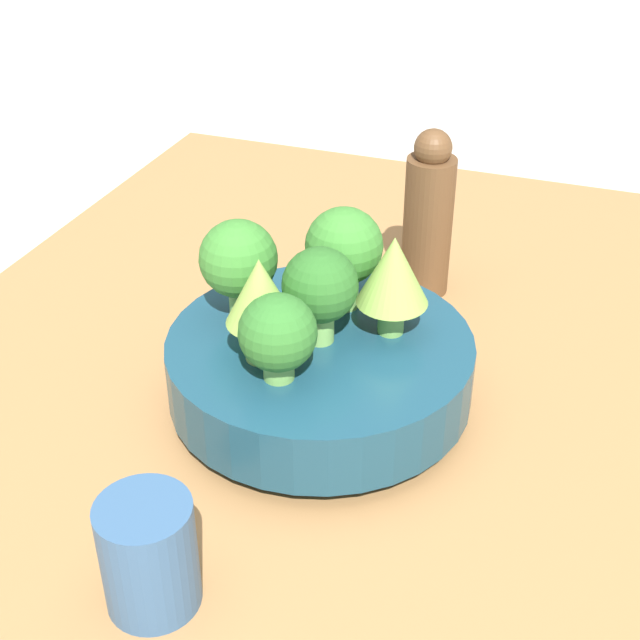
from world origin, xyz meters
TOP-DOWN VIEW (x-y plane):
  - ground_plane at (0.00, 0.00)m, footprint 6.00×6.00m
  - table at (0.00, 0.00)m, footprint 1.08×0.79m
  - bowl at (0.03, 0.03)m, footprint 0.27×0.27m
  - romanesco_piece_near at (0.07, -0.01)m, footprint 0.06×0.06m
  - broccoli_floret_center at (0.03, 0.03)m, footprint 0.06×0.06m
  - romanesco_piece_far at (0.00, 0.08)m, footprint 0.06×0.06m
  - broccoli_floret_front at (0.02, -0.05)m, footprint 0.07×0.07m
  - broccoli_floret_left at (-0.03, 0.03)m, footprint 0.07×0.07m
  - broccoli_floret_right at (0.10, 0.01)m, footprint 0.06×0.06m
  - cup at (0.28, -0.01)m, footprint 0.07×0.07m
  - pepper_mill at (-0.20, 0.06)m, footprint 0.05×0.05m

SIDE VIEW (x-z plane):
  - ground_plane at x=0.00m, z-range 0.00..0.00m
  - table at x=0.00m, z-range 0.00..0.04m
  - bowl at x=0.03m, z-range 0.04..0.11m
  - cup at x=0.28m, z-range 0.04..0.12m
  - pepper_mill at x=-0.20m, z-range 0.03..0.21m
  - broccoli_floret_right at x=0.10m, z-range 0.11..0.19m
  - broccoli_floret_center at x=0.03m, z-range 0.12..0.20m
  - broccoli_floret_front at x=0.02m, z-range 0.12..0.21m
  - broccoli_floret_left at x=-0.03m, z-range 0.12..0.21m
  - romanesco_piece_far at x=0.00m, z-range 0.12..0.21m
  - romanesco_piece_near at x=0.07m, z-range 0.12..0.21m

